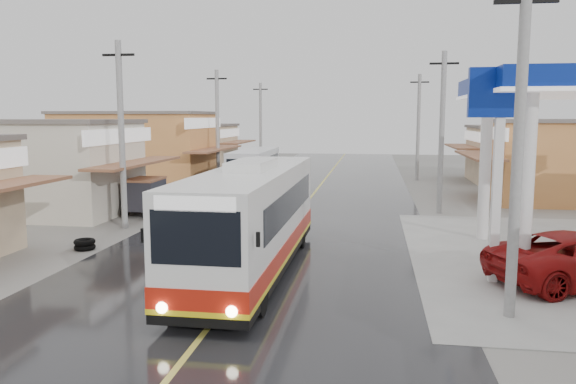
% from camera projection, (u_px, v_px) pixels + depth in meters
% --- Properties ---
extents(ground, '(120.00, 120.00, 0.00)m').
position_uv_depth(ground, '(228.00, 303.00, 14.64)').
color(ground, slate).
rests_on(ground, ground).
extents(road, '(12.00, 90.00, 0.02)m').
position_uv_depth(road, '(301.00, 209.00, 29.33)').
color(road, black).
rests_on(road, ground).
extents(centre_line, '(0.15, 90.00, 0.01)m').
position_uv_depth(centre_line, '(301.00, 209.00, 29.33)').
color(centre_line, '#D8CC4C').
rests_on(centre_line, road).
extents(shopfronts_left, '(11.00, 44.00, 5.20)m').
position_uv_depth(shopfronts_left, '(96.00, 196.00, 34.21)').
color(shopfronts_left, tan).
rests_on(shopfronts_left, ground).
extents(utility_poles_left, '(1.60, 50.00, 8.00)m').
position_uv_depth(utility_poles_left, '(180.00, 204.00, 31.36)').
color(utility_poles_left, gray).
rests_on(utility_poles_left, ground).
extents(utility_poles_right, '(1.60, 36.00, 8.00)m').
position_uv_depth(utility_poles_right, '(439.00, 213.00, 28.29)').
color(utility_poles_right, gray).
rests_on(utility_poles_right, ground).
extents(coach_bus, '(2.68, 11.21, 3.49)m').
position_uv_depth(coach_bus, '(253.00, 219.00, 17.40)').
color(coach_bus, silver).
rests_on(coach_bus, road).
extents(second_bus, '(2.31, 8.02, 2.65)m').
position_uv_depth(second_bus, '(254.00, 169.00, 37.05)').
color(second_bus, silver).
rests_on(second_bus, road).
extents(cyclist, '(0.71, 1.78, 1.89)m').
position_uv_depth(cyclist, '(183.00, 212.00, 24.97)').
color(cyclist, black).
rests_on(cyclist, ground).
extents(tricycle_near, '(1.63, 2.40, 1.84)m').
position_uv_depth(tricycle_near, '(145.00, 194.00, 27.58)').
color(tricycle_near, '#26262D').
rests_on(tricycle_near, ground).
extents(tyre_stack, '(0.77, 0.77, 0.39)m').
position_uv_depth(tyre_stack, '(85.00, 244.00, 20.48)').
color(tyre_stack, black).
rests_on(tyre_stack, ground).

